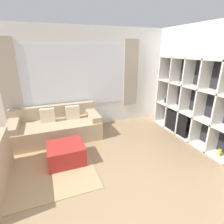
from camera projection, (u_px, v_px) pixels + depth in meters
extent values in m
plane|color=#9E7F5B|center=(124.00, 212.00, 2.42)|extent=(16.00, 16.00, 0.00)
cube|color=white|center=(77.00, 80.00, 4.69)|extent=(6.37, 0.07, 2.70)
cube|color=white|center=(77.00, 76.00, 4.62)|extent=(2.84, 0.01, 1.60)
cube|color=#B2A38E|center=(9.00, 80.00, 4.06)|extent=(0.44, 0.03, 1.90)
cube|color=#B2A38E|center=(131.00, 73.00, 5.14)|extent=(0.44, 0.03, 1.90)
cube|color=white|center=(198.00, 84.00, 4.19)|extent=(0.07, 4.27, 2.70)
cube|color=tan|center=(36.00, 164.00, 3.42)|extent=(2.09, 2.13, 0.01)
cube|color=#232328|center=(198.00, 100.00, 4.20)|extent=(0.02, 2.36, 1.95)
cube|color=silver|center=(219.00, 110.00, 3.52)|extent=(0.35, 0.04, 1.95)
cube|color=silver|center=(200.00, 103.00, 3.94)|extent=(0.35, 0.04, 1.95)
cube|color=silver|center=(185.00, 98.00, 4.35)|extent=(0.35, 0.04, 1.95)
cube|color=silver|center=(173.00, 94.00, 4.76)|extent=(0.35, 0.04, 1.95)
cube|color=silver|center=(162.00, 90.00, 5.18)|extent=(0.35, 0.04, 1.95)
cube|color=silver|center=(186.00, 137.00, 4.47)|extent=(0.35, 2.36, 0.04)
cube|color=silver|center=(190.00, 113.00, 4.25)|extent=(0.35, 2.36, 0.04)
cube|color=silver|center=(195.00, 87.00, 4.03)|extent=(0.35, 2.36, 0.04)
cube|color=silver|center=(199.00, 59.00, 3.82)|extent=(0.35, 2.36, 0.04)
cube|color=black|center=(176.00, 123.00, 4.58)|extent=(0.04, 0.75, 0.54)
cube|color=black|center=(175.00, 131.00, 4.67)|extent=(0.10, 0.24, 0.03)
cylinder|color=#388947|center=(175.00, 127.00, 4.83)|extent=(0.08, 0.08, 0.10)
cylinder|color=gold|center=(219.00, 153.00, 3.62)|extent=(0.07, 0.07, 0.15)
cylinder|color=#388947|center=(166.00, 100.00, 5.05)|extent=(0.07, 0.07, 0.16)
cube|color=#232328|center=(166.00, 100.00, 5.03)|extent=(0.07, 0.07, 0.13)
cube|color=tan|center=(57.00, 131.00, 4.34)|extent=(2.10, 0.95, 0.44)
cube|color=tan|center=(54.00, 111.00, 4.55)|extent=(2.10, 0.18, 0.33)
cube|color=tan|center=(13.00, 125.00, 3.93)|extent=(0.24, 0.89, 0.14)
cube|color=tan|center=(93.00, 115.00, 4.56)|extent=(0.24, 0.89, 0.14)
cube|color=beige|center=(73.00, 112.00, 4.45)|extent=(0.34, 0.13, 0.34)
cube|color=beige|center=(47.00, 115.00, 4.24)|extent=(0.34, 0.13, 0.34)
cube|color=#A82823|center=(66.00, 153.00, 3.46)|extent=(0.70, 0.64, 0.38)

